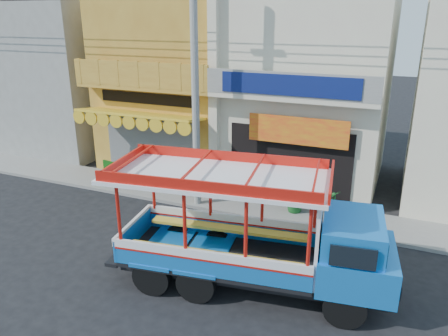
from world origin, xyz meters
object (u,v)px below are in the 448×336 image
at_px(green_sign, 110,175).
at_px(potted_plant_c, 334,203).
at_px(utility_pole, 199,70).
at_px(songthaew_truck, 271,235).
at_px(potted_plant_a, 296,197).

bearing_deg(green_sign, potted_plant_c, 4.09).
distance_m(utility_pole, songthaew_truck, 6.56).
height_order(utility_pole, green_sign, utility_pole).
relative_size(potted_plant_a, potted_plant_c, 1.19).
xyz_separation_m(green_sign, potted_plant_c, (9.04, 0.65, 0.03)).
relative_size(utility_pole, potted_plant_a, 26.11).
distance_m(utility_pole, green_sign, 6.25).
bearing_deg(potted_plant_a, potted_plant_c, -40.20).
bearing_deg(potted_plant_c, green_sign, -66.98).
bearing_deg(utility_pole, potted_plant_c, 11.68).
height_order(songthaew_truck, potted_plant_a, songthaew_truck).
bearing_deg(potted_plant_c, songthaew_truck, 9.69).
height_order(utility_pole, potted_plant_a, utility_pole).
height_order(potted_plant_a, potted_plant_c, potted_plant_a).
bearing_deg(utility_pole, potted_plant_a, 12.28).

